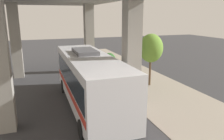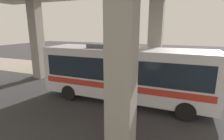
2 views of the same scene
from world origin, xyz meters
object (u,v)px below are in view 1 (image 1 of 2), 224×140
object	(u,v)px
fire_hydrant	(112,75)
street_tree_near	(151,48)
planter_middle	(127,75)
planter_front	(109,62)
bus	(89,78)

from	to	relation	value
fire_hydrant	street_tree_near	world-z (taller)	street_tree_near
planter_middle	street_tree_near	distance (m)	3.13
fire_hydrant	planter_middle	xyz separation A→B (m)	(-0.97, 1.07, 0.20)
planter_middle	street_tree_near	bearing A→B (deg)	144.37
fire_hydrant	street_tree_near	distance (m)	4.30
planter_front	planter_middle	size ratio (longest dim) A/B	1.18
bus	planter_middle	xyz separation A→B (m)	(-4.27, -3.91, -1.20)
bus	fire_hydrant	distance (m)	6.14
fire_hydrant	planter_front	distance (m)	4.26
planter_middle	street_tree_near	size ratio (longest dim) A/B	0.36
fire_hydrant	bus	bearing A→B (deg)	56.47
planter_middle	fire_hydrant	bearing A→B (deg)	-47.98
planter_front	planter_middle	distance (m)	5.18
bus	planter_middle	size ratio (longest dim) A/B	6.59
bus	fire_hydrant	size ratio (longest dim) A/B	9.27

